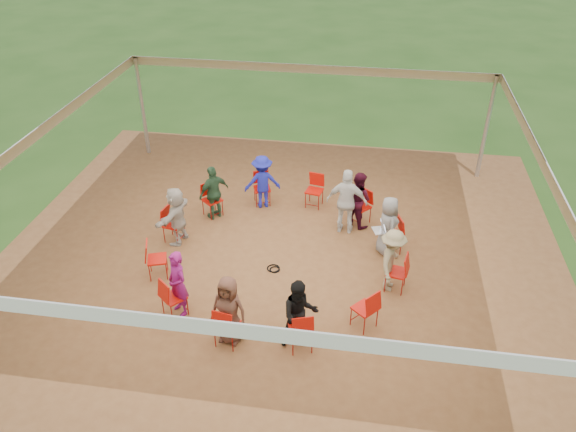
# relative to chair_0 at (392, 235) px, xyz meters

# --- Properties ---
(ground) EXTENTS (80.00, 80.00, 0.00)m
(ground) POSITION_rel_chair_0_xyz_m (-2.52, -0.87, -0.45)
(ground) COLOR #274D18
(ground) RESTS_ON ground
(dirt_patch) EXTENTS (13.00, 13.00, 0.00)m
(dirt_patch) POSITION_rel_chair_0_xyz_m (-2.52, -0.87, -0.44)
(dirt_patch) COLOR brown
(dirt_patch) RESTS_ON ground
(tent) EXTENTS (10.33, 10.33, 3.00)m
(tent) POSITION_rel_chair_0_xyz_m (-2.52, -0.87, 1.92)
(tent) COLOR #B2B2B7
(tent) RESTS_ON ground
(chair_0) EXTENTS (0.55, 0.54, 0.90)m
(chair_0) POSITION_rel_chair_0_xyz_m (0.00, 0.00, 0.00)
(chair_0) COLOR red
(chair_0) RESTS_ON ground
(chair_1) EXTENTS (0.61, 0.61, 0.90)m
(chair_1) POSITION_rel_chair_0_xyz_m (-0.77, 1.15, 0.00)
(chair_1) COLOR red
(chair_1) RESTS_ON ground
(chair_2) EXTENTS (0.50, 0.51, 0.90)m
(chair_2) POSITION_rel_chair_0_xyz_m (-2.01, 1.75, 0.00)
(chair_2) COLOR red
(chair_2) RESTS_ON ground
(chair_3) EXTENTS (0.54, 0.55, 0.90)m
(chair_3) POSITION_rel_chair_0_xyz_m (-3.39, 1.66, 0.00)
(chair_3) COLOR red
(chair_3) RESTS_ON ground
(chair_4) EXTENTS (0.61, 0.61, 0.90)m
(chair_4) POSITION_rel_chair_0_xyz_m (-4.53, 0.89, 0.00)
(chair_4) COLOR red
(chair_4) RESTS_ON ground
(chair_5) EXTENTS (0.51, 0.50, 0.90)m
(chair_5) POSITION_rel_chair_0_xyz_m (-5.14, -0.36, 0.00)
(chair_5) COLOR red
(chair_5) RESTS_ON ground
(chair_6) EXTENTS (0.55, 0.54, 0.90)m
(chair_6) POSITION_rel_chair_0_xyz_m (-5.04, -1.73, 0.00)
(chair_6) COLOR red
(chair_6) RESTS_ON ground
(chair_7) EXTENTS (0.61, 0.61, 0.90)m
(chair_7) POSITION_rel_chair_0_xyz_m (-4.27, -2.88, 0.00)
(chair_7) COLOR red
(chair_7) RESTS_ON ground
(chair_8) EXTENTS (0.50, 0.51, 0.90)m
(chair_8) POSITION_rel_chair_0_xyz_m (-3.03, -3.48, 0.00)
(chair_8) COLOR red
(chair_8) RESTS_ON ground
(chair_9) EXTENTS (0.54, 0.55, 0.90)m
(chair_9) POSITION_rel_chair_0_xyz_m (-1.66, -3.39, 0.00)
(chair_9) COLOR red
(chair_9) RESTS_ON ground
(chair_10) EXTENTS (0.61, 0.61, 0.90)m
(chair_10) POSITION_rel_chair_0_xyz_m (-0.51, -2.62, 0.00)
(chair_10) COLOR red
(chair_10) RESTS_ON ground
(chair_11) EXTENTS (0.51, 0.50, 0.90)m
(chair_11) POSITION_rel_chair_0_xyz_m (0.10, -1.38, 0.00)
(chair_11) COLOR red
(chair_11) RESTS_ON ground
(person_seated_0) EXTENTS (0.60, 0.80, 1.45)m
(person_seated_0) POSITION_rel_chair_0_xyz_m (-0.11, -0.04, 0.28)
(person_seated_0) COLOR slate
(person_seated_0) RESTS_ON ground
(person_seated_1) EXTENTS (0.80, 0.77, 1.45)m
(person_seated_1) POSITION_rel_chair_0_xyz_m (-0.85, 1.05, 0.28)
(person_seated_1) COLOR #3A0A1B
(person_seated_1) RESTS_ON ground
(person_seated_2) EXTENTS (1.04, 0.74, 1.45)m
(person_seated_2) POSITION_rel_chair_0_xyz_m (-3.35, 1.54, 0.28)
(person_seated_2) COLOR #191FA4
(person_seated_2) RESTS_ON ground
(person_seated_3) EXTENTS (0.89, 0.93, 1.45)m
(person_seated_3) POSITION_rel_chair_0_xyz_m (-4.44, 0.81, 0.28)
(person_seated_3) COLOR #294B2F
(person_seated_3) RESTS_ON ground
(person_seated_4) EXTENTS (0.75, 1.42, 1.45)m
(person_seated_4) POSITION_rel_chair_0_xyz_m (-5.02, -0.38, 0.28)
(person_seated_4) COLOR #BAB0A3
(person_seated_4) RESTS_ON ground
(person_seated_5) EXTENTS (0.63, 0.61, 1.45)m
(person_seated_5) POSITION_rel_chair_0_xyz_m (-4.19, -2.79, 0.28)
(person_seated_5) COLOR #811262
(person_seated_5) RESTS_ON ground
(person_seated_6) EXTENTS (0.77, 0.52, 1.45)m
(person_seated_6) POSITION_rel_chair_0_xyz_m (-3.01, -3.37, 0.28)
(person_seated_6) COLOR brown
(person_seated_6) RESTS_ON ground
(person_seated_7) EXTENTS (0.80, 0.61, 1.45)m
(person_seated_7) POSITION_rel_chair_0_xyz_m (-1.70, -3.27, 0.28)
(person_seated_7) COLOR black
(person_seated_7) RESTS_ON ground
(person_seated_8) EXTENTS (0.63, 1.01, 1.45)m
(person_seated_8) POSITION_rel_chair_0_xyz_m (-0.02, -1.35, 0.28)
(person_seated_8) COLOR #8F815C
(person_seated_8) RESTS_ON ground
(standing_person) EXTENTS (1.02, 0.57, 1.69)m
(standing_person) POSITION_rel_chair_0_xyz_m (-1.11, 0.68, 0.40)
(standing_person) COLOR silver
(standing_person) RESTS_ON ground
(cable_coil) EXTENTS (0.38, 0.38, 0.03)m
(cable_coil) POSITION_rel_chair_0_xyz_m (-2.58, -1.12, -0.43)
(cable_coil) COLOR black
(cable_coil) RESTS_ON ground
(laptop) EXTENTS (0.37, 0.41, 0.23)m
(laptop) POSITION_rel_chair_0_xyz_m (-0.26, -0.09, 0.23)
(laptop) COLOR #B7B7BC
(laptop) RESTS_ON ground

